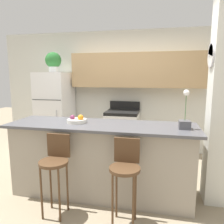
% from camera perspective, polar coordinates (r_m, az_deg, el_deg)
% --- Properties ---
extents(ground_plane, '(14.00, 14.00, 0.00)m').
position_cam_1_polar(ground_plane, '(3.25, -2.72, -20.44)').
color(ground_plane, gray).
extents(wall_back, '(5.60, 0.38, 2.55)m').
position_cam_1_polar(wall_back, '(4.65, 4.65, 7.55)').
color(wall_back, silver).
rests_on(wall_back, ground_plane).
extents(pillar_right, '(0.38, 0.32, 2.55)m').
position_cam_1_polar(pillar_right, '(3.00, 27.28, 1.94)').
color(pillar_right, silver).
rests_on(pillar_right, ground_plane).
extents(counter_bar, '(2.49, 0.73, 0.99)m').
position_cam_1_polar(counter_bar, '(3.03, -2.80, -12.24)').
color(counter_bar, gray).
rests_on(counter_bar, ground_plane).
extents(refrigerator, '(0.65, 0.74, 1.68)m').
position_cam_1_polar(refrigerator, '(4.85, -14.54, -0.01)').
color(refrigerator, white).
rests_on(refrigerator, ground_plane).
extents(stove_range, '(0.65, 0.64, 1.07)m').
position_cam_1_polar(stove_range, '(4.53, 2.72, -5.29)').
color(stove_range, white).
rests_on(stove_range, ground_plane).
extents(bar_stool_left, '(0.33, 0.33, 0.95)m').
position_cam_1_polar(bar_stool_left, '(2.66, -14.64, -12.84)').
color(bar_stool_left, '#4C331E').
rests_on(bar_stool_left, ground_plane).
extents(bar_stool_right, '(0.33, 0.33, 0.95)m').
position_cam_1_polar(bar_stool_right, '(2.42, 3.47, -14.82)').
color(bar_stool_right, '#4C331E').
rests_on(bar_stool_right, ground_plane).
extents(potted_plant_on_fridge, '(0.33, 0.33, 0.41)m').
position_cam_1_polar(potted_plant_on_fridge, '(4.80, -15.09, 12.69)').
color(potted_plant_on_fridge, silver).
rests_on(potted_plant_on_fridge, refrigerator).
extents(orchid_vase, '(0.13, 0.13, 0.47)m').
position_cam_1_polar(orchid_vase, '(2.74, 18.52, -1.90)').
color(orchid_vase, '#4C4C51').
rests_on(orchid_vase, counter_bar).
extents(fruit_bowl, '(0.26, 0.26, 0.12)m').
position_cam_1_polar(fruit_bowl, '(2.99, -9.13, -2.14)').
color(fruit_bowl, silver).
rests_on(fruit_bowl, counter_bar).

